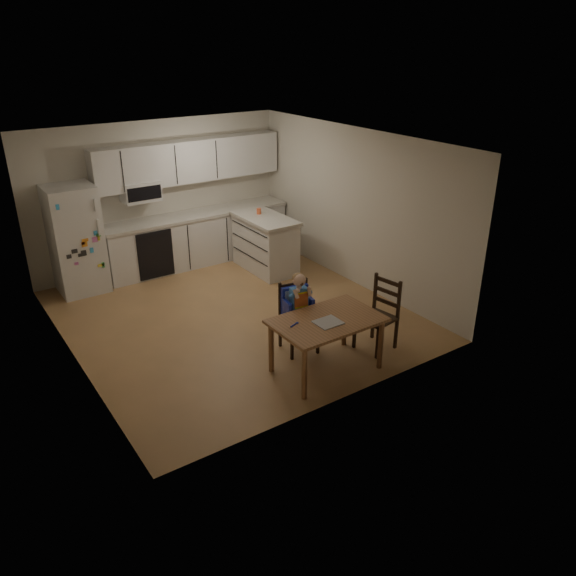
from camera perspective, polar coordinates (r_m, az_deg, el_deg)
The scene contains 10 objects.
room at distance 8.20m, azimuth -7.56°, elevation 6.33°, with size 4.52×5.01×2.51m.
refrigerator at distance 9.33m, azimuth -20.74°, elevation 4.61°, with size 0.72×0.70×1.70m, color silver.
kitchen_run at distance 10.03m, azimuth -9.55°, elevation 7.34°, with size 3.37×0.62×2.15m.
kitchen_island at distance 9.69m, azimuth -2.34°, elevation 4.57°, with size 0.67×1.29×0.95m.
red_cup at distance 9.69m, azimuth -2.98°, elevation 7.80°, with size 0.08×0.08×0.10m, color #E35E34.
dining_table at distance 6.69m, azimuth 3.96°, elevation -3.89°, with size 1.29×0.83×0.69m.
napkin at distance 6.56m, azimuth 4.09°, elevation -3.50°, with size 0.30×0.26×0.01m, color #A7A6AB.
toddler_spoon at distance 6.48m, azimuth 0.59°, elevation -3.77°, with size 0.02×0.02×0.12m, color #1E2CAE.
chair_booster at distance 7.10m, azimuth 0.97°, elevation -1.59°, with size 0.47×0.47×1.07m.
chair_side at distance 7.32m, azimuth 9.47°, elevation -2.10°, with size 0.48×0.48×0.95m.
Camera 1 is at (-3.48, -6.51, 3.76)m, focal length 35.00 mm.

